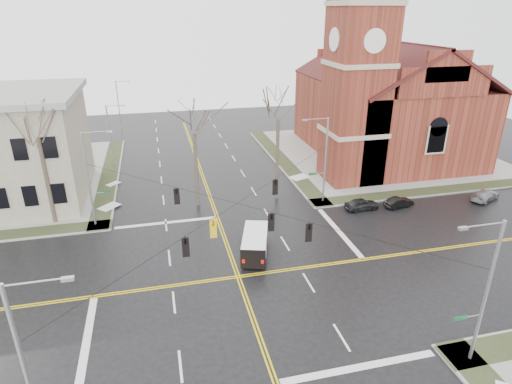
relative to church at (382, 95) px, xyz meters
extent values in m
plane|color=black|center=(-24.76, -24.78, -8.43)|extent=(120.00, 120.00, 0.00)
cube|color=gray|center=(0.24, 0.22, -8.36)|extent=(30.00, 30.00, 0.15)
cube|color=#2A331B|center=(-13.56, 0.22, -8.28)|extent=(2.00, 30.00, 0.02)
cube|color=#2A331B|center=(0.24, -13.58, -8.28)|extent=(30.00, 2.00, 0.02)
cube|color=#2A331B|center=(-35.96, 0.22, -8.28)|extent=(2.00, 30.00, 0.02)
cube|color=gold|center=(-24.88, -24.78, -8.43)|extent=(0.12, 100.00, 0.01)
cube|color=gold|center=(-24.64, -24.78, -8.43)|extent=(0.12, 100.00, 0.01)
cube|color=gold|center=(-24.76, -24.90, -8.43)|extent=(100.00, 0.12, 0.01)
cube|color=gold|center=(-24.76, -24.66, -8.43)|extent=(100.00, 0.12, 0.01)
cube|color=silver|center=(-19.76, -35.28, -8.43)|extent=(9.50, 0.50, 0.01)
cube|color=silver|center=(-29.76, -14.28, -8.43)|extent=(9.50, 0.50, 0.01)
cube|color=silver|center=(-35.26, -29.78, -8.43)|extent=(0.50, 9.50, 0.01)
cube|color=silver|center=(-14.26, -19.78, -8.43)|extent=(0.50, 9.50, 0.01)
cube|color=#5F2318|center=(-7.76, -7.78, 1.57)|extent=(6.00, 6.00, 20.00)
cube|color=tan|center=(-7.76, -7.78, 11.07)|extent=(6.30, 6.30, 0.50)
cylinder|color=silver|center=(-7.76, -10.83, 7.57)|extent=(2.40, 0.15, 2.40)
cylinder|color=silver|center=(-10.81, -7.78, 7.57)|extent=(0.15, 2.40, 2.40)
cube|color=#5F2318|center=(1.24, 1.22, -3.43)|extent=(18.00, 24.00, 10.00)
cube|color=#5F2318|center=(-7.96, -4.78, -6.23)|extent=(2.00, 5.00, 4.40)
cylinder|color=gray|center=(-13.26, -13.28, -3.78)|extent=(0.20, 0.20, 9.00)
cylinder|color=gray|center=(-13.86, -13.28, -5.13)|extent=(1.20, 0.06, 0.06)
cube|color=#0E5229|center=(-14.56, -13.28, -5.13)|extent=(0.90, 0.04, 0.25)
cylinder|color=gray|center=(-14.46, -13.28, 0.62)|extent=(2.40, 0.08, 0.08)
cube|color=gray|center=(-15.66, -13.28, 0.57)|extent=(0.50, 0.22, 0.15)
cylinder|color=gray|center=(-36.26, -13.28, -3.78)|extent=(0.20, 0.20, 9.00)
cylinder|color=gray|center=(-35.66, -13.28, -5.13)|extent=(1.20, 0.06, 0.06)
cube|color=#0E5229|center=(-34.96, -13.28, -5.13)|extent=(0.90, 0.04, 0.25)
cylinder|color=gray|center=(-35.06, -13.28, 0.62)|extent=(2.40, 0.08, 0.08)
cube|color=gray|center=(-33.86, -13.28, 0.57)|extent=(0.50, 0.22, 0.15)
cylinder|color=gray|center=(-13.26, -36.28, -3.78)|extent=(0.20, 0.20, 9.00)
cylinder|color=gray|center=(-13.86, -36.28, -5.13)|extent=(1.20, 0.06, 0.06)
cube|color=#0E5229|center=(-14.56, -36.28, -5.13)|extent=(0.90, 0.04, 0.25)
cylinder|color=gray|center=(-14.46, -36.28, 0.62)|extent=(2.40, 0.08, 0.08)
cube|color=gray|center=(-15.66, -36.28, 0.57)|extent=(0.50, 0.22, 0.15)
cylinder|color=gray|center=(-36.26, -36.28, -3.78)|extent=(0.20, 0.20, 9.00)
cylinder|color=gray|center=(-35.06, -36.28, 0.62)|extent=(2.40, 0.08, 0.08)
cube|color=gray|center=(-33.86, -36.28, 0.57)|extent=(0.50, 0.22, 0.15)
cylinder|color=black|center=(-24.76, -24.78, -2.23)|extent=(23.02, 23.02, 0.03)
cylinder|color=black|center=(-24.76, -24.78, -2.23)|extent=(23.02, 23.02, 0.03)
imported|color=black|center=(-28.76, -28.78, -2.98)|extent=(0.21, 0.26, 1.30)
imported|color=black|center=(-20.76, -20.78, -2.98)|extent=(0.21, 0.26, 1.30)
imported|color=yellow|center=(-26.76, -26.78, -2.98)|extent=(0.21, 0.26, 1.30)
imported|color=black|center=(-28.76, -20.78, -2.98)|extent=(0.21, 0.26, 1.30)
imported|color=black|center=(-20.76, -28.78, -2.98)|extent=(0.21, 0.26, 1.30)
imported|color=black|center=(-22.76, -26.78, -2.98)|extent=(0.21, 0.26, 1.30)
cylinder|color=gray|center=(-35.56, 3.22, -4.33)|extent=(0.16, 0.16, 8.00)
cylinder|color=gray|center=(-34.56, 3.22, -0.43)|extent=(2.00, 0.07, 0.07)
cube|color=gray|center=(-33.56, 3.22, -0.48)|extent=(0.45, 0.20, 0.13)
cylinder|color=gray|center=(-35.56, 23.22, -4.33)|extent=(0.16, 0.16, 8.00)
cylinder|color=gray|center=(-34.56, 23.22, -0.43)|extent=(2.00, 0.07, 0.07)
cube|color=gray|center=(-33.56, 23.22, -0.48)|extent=(0.45, 0.20, 0.13)
cube|color=white|center=(-22.76, -21.98, -7.30)|extent=(3.31, 5.35, 1.61)
cube|color=white|center=(-22.16, -19.99, -7.54)|extent=(2.10, 1.38, 1.13)
cube|color=black|center=(-22.06, -19.68, -7.02)|extent=(1.70, 0.62, 0.76)
cube|color=black|center=(-22.71, -21.80, -6.78)|extent=(2.86, 3.82, 0.52)
cube|color=#B70C0A|center=(-24.21, -24.21, -7.49)|extent=(0.24, 0.13, 0.32)
cube|color=#B70C0A|center=(-22.80, -24.63, -7.49)|extent=(0.24, 0.13, 0.32)
cube|color=black|center=(-22.76, -21.98, -8.12)|extent=(3.37, 5.41, 0.09)
cylinder|color=black|center=(-23.11, -20.15, -8.09)|extent=(0.43, 0.72, 0.68)
cylinder|color=black|center=(-21.45, -20.65, -8.09)|extent=(0.43, 0.72, 0.68)
cylinder|color=black|center=(-24.08, -23.31, -8.09)|extent=(0.43, 0.72, 0.68)
cylinder|color=black|center=(-22.42, -23.82, -8.09)|extent=(0.43, 0.72, 0.68)
imported|color=black|center=(-10.11, -15.98, -7.83)|extent=(3.58, 1.59, 1.20)
imported|color=black|center=(-6.08, -16.31, -7.91)|extent=(3.34, 1.69, 1.05)
imported|color=gray|center=(3.90, -16.87, -7.86)|extent=(4.25, 3.09, 1.14)
cylinder|color=#392C24|center=(-40.05, -11.86, -4.13)|extent=(0.36, 0.36, 8.31)
cylinder|color=#392C24|center=(-26.26, -11.07, -4.48)|extent=(0.36, 0.36, 7.61)
cylinder|color=#392C24|center=(-17.79, -11.25, -3.99)|extent=(0.36, 0.36, 8.58)
camera|label=1|loc=(-29.91, -51.95, 10.46)|focal=30.00mm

